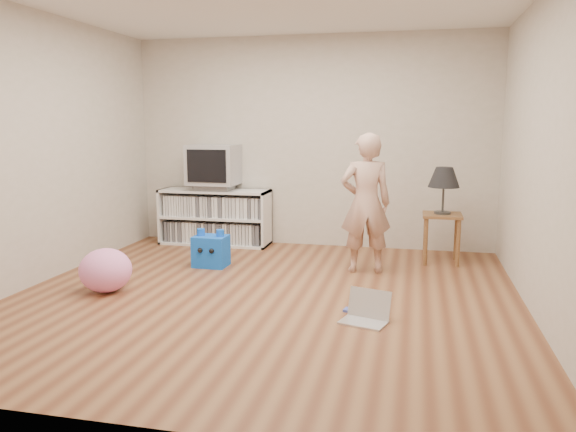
{
  "coord_description": "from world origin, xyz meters",
  "views": [
    {
      "loc": [
        1.29,
        -4.68,
        1.55
      ],
      "look_at": [
        0.13,
        0.4,
        0.67
      ],
      "focal_mm": 35.0,
      "sensor_mm": 36.0,
      "label": 1
    }
  ],
  "objects_px": {
    "media_unit": "(216,217)",
    "person": "(366,203)",
    "side_table": "(442,226)",
    "plush_blue": "(211,250)",
    "table_lamp": "(444,178)",
    "crt_tv": "(214,165)",
    "plush_pink": "(106,270)",
    "laptop": "(366,313)",
    "dvd_deck": "(215,187)"
  },
  "relations": [
    {
      "from": "media_unit",
      "to": "person",
      "type": "relative_size",
      "value": 0.97
    },
    {
      "from": "side_table",
      "to": "plush_blue",
      "type": "relative_size",
      "value": 1.35
    },
    {
      "from": "side_table",
      "to": "table_lamp",
      "type": "bearing_deg",
      "value": 180.0
    },
    {
      "from": "table_lamp",
      "to": "plush_blue",
      "type": "distance_m",
      "value": 2.66
    },
    {
      "from": "table_lamp",
      "to": "plush_blue",
      "type": "relative_size",
      "value": 1.26
    },
    {
      "from": "crt_tv",
      "to": "table_lamp",
      "type": "height_order",
      "value": "crt_tv"
    },
    {
      "from": "side_table",
      "to": "plush_pink",
      "type": "xyz_separation_m",
      "value": [
        -3.05,
        -1.82,
        -0.21
      ]
    },
    {
      "from": "laptop",
      "to": "dvd_deck",
      "type": "bearing_deg",
      "value": 147.96
    },
    {
      "from": "plush_blue",
      "to": "dvd_deck",
      "type": "bearing_deg",
      "value": 108.78
    },
    {
      "from": "crt_tv",
      "to": "side_table",
      "type": "distance_m",
      "value": 2.88
    },
    {
      "from": "side_table",
      "to": "dvd_deck",
      "type": "bearing_deg",
      "value": 172.44
    },
    {
      "from": "media_unit",
      "to": "plush_pink",
      "type": "distance_m",
      "value": 2.23
    },
    {
      "from": "dvd_deck",
      "to": "table_lamp",
      "type": "bearing_deg",
      "value": -7.56
    },
    {
      "from": "media_unit",
      "to": "plush_blue",
      "type": "bearing_deg",
      "value": -72.54
    },
    {
      "from": "media_unit",
      "to": "table_lamp",
      "type": "relative_size",
      "value": 2.72
    },
    {
      "from": "person",
      "to": "laptop",
      "type": "xyz_separation_m",
      "value": [
        0.15,
        -1.49,
        -0.66
      ]
    },
    {
      "from": "person",
      "to": "laptop",
      "type": "relative_size",
      "value": 3.51
    },
    {
      "from": "crt_tv",
      "to": "plush_blue",
      "type": "distance_m",
      "value": 1.43
    },
    {
      "from": "person",
      "to": "plush_pink",
      "type": "distance_m",
      "value": 2.63
    },
    {
      "from": "media_unit",
      "to": "person",
      "type": "distance_m",
      "value": 2.25
    },
    {
      "from": "media_unit",
      "to": "plush_pink",
      "type": "height_order",
      "value": "media_unit"
    },
    {
      "from": "person",
      "to": "plush_pink",
      "type": "height_order",
      "value": "person"
    },
    {
      "from": "side_table",
      "to": "laptop",
      "type": "xyz_separation_m",
      "value": [
        -0.64,
        -2.07,
        -0.35
      ]
    },
    {
      "from": "side_table",
      "to": "plush_blue",
      "type": "distance_m",
      "value": 2.56
    },
    {
      "from": "crt_tv",
      "to": "table_lamp",
      "type": "distance_m",
      "value": 2.81
    },
    {
      "from": "media_unit",
      "to": "table_lamp",
      "type": "xyz_separation_m",
      "value": [
        2.79,
        -0.39,
        0.59
      ]
    },
    {
      "from": "dvd_deck",
      "to": "side_table",
      "type": "distance_m",
      "value": 2.83
    },
    {
      "from": "laptop",
      "to": "plush_blue",
      "type": "xyz_separation_m",
      "value": [
        -1.8,
        1.34,
        0.11
      ]
    },
    {
      "from": "dvd_deck",
      "to": "crt_tv",
      "type": "distance_m",
      "value": 0.29
    },
    {
      "from": "media_unit",
      "to": "crt_tv",
      "type": "height_order",
      "value": "crt_tv"
    },
    {
      "from": "media_unit",
      "to": "plush_blue",
      "type": "xyz_separation_m",
      "value": [
        0.35,
        -1.11,
        -0.18
      ]
    },
    {
      "from": "crt_tv",
      "to": "plush_blue",
      "type": "relative_size",
      "value": 1.47
    },
    {
      "from": "dvd_deck",
      "to": "plush_blue",
      "type": "distance_m",
      "value": 1.28
    },
    {
      "from": "laptop",
      "to": "plush_pink",
      "type": "xyz_separation_m",
      "value": [
        -2.41,
        0.25,
        0.14
      ]
    },
    {
      "from": "dvd_deck",
      "to": "side_table",
      "type": "height_order",
      "value": "dvd_deck"
    },
    {
      "from": "dvd_deck",
      "to": "person",
      "type": "xyz_separation_m",
      "value": [
        2.0,
        -0.95,
        -0.01
      ]
    },
    {
      "from": "crt_tv",
      "to": "laptop",
      "type": "distance_m",
      "value": 3.39
    },
    {
      "from": "media_unit",
      "to": "side_table",
      "type": "xyz_separation_m",
      "value": [
        2.79,
        -0.39,
        0.07
      ]
    },
    {
      "from": "media_unit",
      "to": "table_lamp",
      "type": "distance_m",
      "value": 2.88
    },
    {
      "from": "media_unit",
      "to": "laptop",
      "type": "distance_m",
      "value": 3.28
    },
    {
      "from": "table_lamp",
      "to": "dvd_deck",
      "type": "bearing_deg",
      "value": 172.44
    },
    {
      "from": "laptop",
      "to": "plush_pink",
      "type": "relative_size",
      "value": 0.87
    },
    {
      "from": "plush_blue",
      "to": "plush_pink",
      "type": "height_order",
      "value": "plush_blue"
    },
    {
      "from": "person",
      "to": "table_lamp",
      "type": "bearing_deg",
      "value": -157.4
    },
    {
      "from": "laptop",
      "to": "plush_pink",
      "type": "height_order",
      "value": "plush_pink"
    },
    {
      "from": "crt_tv",
      "to": "laptop",
      "type": "relative_size",
      "value": 1.46
    },
    {
      "from": "crt_tv",
      "to": "side_table",
      "type": "xyz_separation_m",
      "value": [
        2.79,
        -0.37,
        -0.6
      ]
    },
    {
      "from": "crt_tv",
      "to": "person",
      "type": "relative_size",
      "value": 0.42
    },
    {
      "from": "dvd_deck",
      "to": "laptop",
      "type": "xyz_separation_m",
      "value": [
        2.15,
        -2.44,
        -0.67
      ]
    },
    {
      "from": "table_lamp",
      "to": "person",
      "type": "distance_m",
      "value": 1.01
    }
  ]
}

